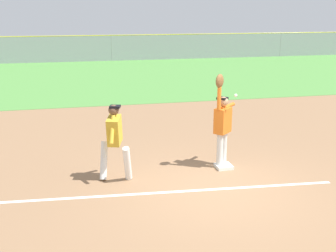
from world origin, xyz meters
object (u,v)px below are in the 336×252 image
object	(u,v)px
parked_car_red	(67,47)
parked_car_black	(232,44)
parked_car_white	(0,48)
parked_car_green	(121,46)
parked_car_silver	(173,45)
baseball	(236,95)
fielder	(222,122)
runner	(115,137)
first_base	(224,166)

from	to	relation	value
parked_car_red	parked_car_black	bearing A→B (deg)	-3.52
parked_car_white	parked_car_black	distance (m)	18.88
parked_car_green	parked_car_silver	world-z (taller)	same
baseball	parked_car_white	bearing A→B (deg)	108.82
parked_car_silver	parked_car_red	bearing A→B (deg)	178.42
parked_car_green	parked_car_white	bearing A→B (deg)	-174.86
fielder	parked_car_white	distance (m)	27.47
fielder	parked_car_black	size ratio (longest dim) A/B	0.51
parked_car_white	runner	bearing A→B (deg)	-82.64
first_base	parked_car_green	world-z (taller)	parked_car_green
parked_car_white	parked_car_silver	size ratio (longest dim) A/B	1.04
baseball	parked_car_white	world-z (taller)	baseball
parked_car_silver	runner	bearing A→B (deg)	-105.97
parked_car_green	parked_car_silver	xyz separation A→B (m)	(4.39, 0.07, 0.00)
parked_car_red	parked_car_green	distance (m)	4.30
first_base	baseball	bearing A→B (deg)	-42.60
baseball	fielder	bearing A→B (deg)	126.63
parked_car_white	parked_car_black	bearing A→B (deg)	-6.98
first_base	parked_car_silver	xyz separation A→B (m)	(4.91, 26.12, 0.63)
parked_car_silver	parked_car_black	size ratio (longest dim) A/B	0.99
first_base	parked_car_green	size ratio (longest dim) A/B	0.08
parked_car_silver	baseball	bearing A→B (deg)	-100.26
first_base	fielder	size ratio (longest dim) A/B	0.17
runner	parked_car_silver	size ratio (longest dim) A/B	0.39
fielder	parked_car_green	world-z (taller)	fielder
parked_car_green	baseball	bearing A→B (deg)	-85.04
first_base	parked_car_silver	size ratio (longest dim) A/B	0.09
parked_car_white	parked_car_red	size ratio (longest dim) A/B	1.03
parked_car_red	parked_car_black	size ratio (longest dim) A/B	1.00
fielder	parked_car_green	xyz separation A→B (m)	(0.55, 25.94, -0.45)
fielder	parked_car_red	xyz separation A→B (m)	(-3.74, 26.24, -0.45)
runner	parked_car_green	xyz separation A→B (m)	(3.12, 26.22, -0.32)
parked_car_black	runner	bearing A→B (deg)	-117.18
parked_car_green	parked_car_black	distance (m)	9.56
baseball	parked_car_green	xyz separation A→B (m)	(0.35, 26.21, -1.12)
parked_car_red	parked_car_silver	xyz separation A→B (m)	(8.68, -0.23, 0.00)
runner	parked_car_black	world-z (taller)	runner
fielder	parked_car_white	size ratio (longest dim) A/B	0.50
parked_car_red	parked_car_silver	world-z (taller)	same
parked_car_white	parked_car_green	xyz separation A→B (m)	(9.31, -0.10, 0.00)
baseball	parked_car_black	size ratio (longest dim) A/B	0.02
parked_car_white	parked_car_silver	distance (m)	13.70
parked_car_white	parked_car_red	world-z (taller)	same
parked_car_green	parked_car_silver	size ratio (longest dim) A/B	1.04
first_base	parked_car_white	size ratio (longest dim) A/B	0.08
runner	parked_car_red	world-z (taller)	runner
parked_car_red	first_base	bearing A→B (deg)	-83.03
baseball	parked_car_green	world-z (taller)	baseball
first_base	parked_car_white	bearing A→B (deg)	108.59
runner	parked_car_red	bearing A→B (deg)	109.63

